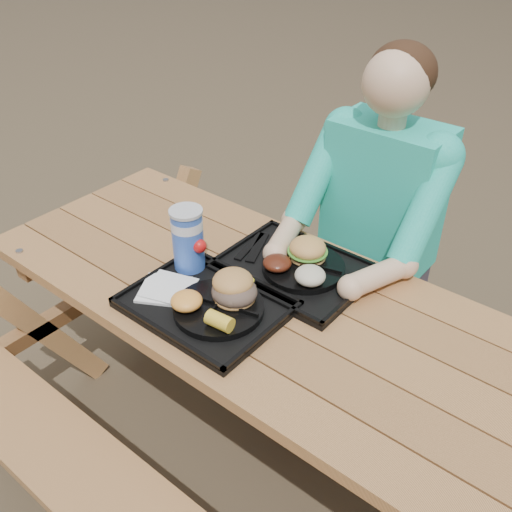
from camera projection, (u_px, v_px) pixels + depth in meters
The scene contains 18 objects.
ground at pixel (256, 447), 2.16m from camera, with size 60.00×60.00×0.00m, color #999999.
picnic_table at pixel (256, 377), 1.95m from camera, with size 1.80×1.49×0.75m, color #999999, non-canonical shape.
tray_near at pixel (206, 305), 1.66m from camera, with size 0.45×0.35×0.02m, color black.
tray_far at pixel (294, 270), 1.80m from camera, with size 0.45×0.35×0.02m, color black.
plate_near at pixel (219, 308), 1.62m from camera, with size 0.26×0.26×0.02m, color black.
plate_far at pixel (303, 267), 1.78m from camera, with size 0.26×0.26×0.02m, color black.
napkin_stack at pixel (164, 289), 1.70m from camera, with size 0.14×0.14×0.02m, color white.
soda_cup at pixel (188, 240), 1.75m from camera, with size 0.10×0.10×0.20m, color #1845B5.
condiment_bbq at pixel (236, 276), 1.74m from camera, with size 0.05×0.05×0.03m, color black.
condiment_mustard at pixel (248, 284), 1.71m from camera, with size 0.05×0.05×0.03m, color yellow.
sandwich at pixel (234, 281), 1.60m from camera, with size 0.12×0.12×0.13m, color #C68846, non-canonical shape.
mac_cheese at pixel (186, 301), 1.60m from camera, with size 0.09×0.09×0.05m, color #FFAC43.
corn_cob at pixel (220, 321), 1.53m from camera, with size 0.07×0.07×0.04m, color yellow, non-canonical shape.
cutlery_far at pixel (257, 247), 1.89m from camera, with size 0.03×0.18×0.01m, color black.
burger at pixel (308, 244), 1.78m from camera, with size 0.12×0.12×0.11m, color #D3944A, non-canonical shape.
baked_beans at pixel (277, 263), 1.75m from camera, with size 0.09×0.09×0.04m, color #4F1D0F.
potato_salad at pixel (310, 276), 1.69m from camera, with size 0.09×0.09×0.05m, color beige.
diner at pixel (373, 252), 2.10m from camera, with size 0.48×0.84×1.28m, color #19B19C, non-canonical shape.
Camera 1 is at (0.86, -1.06, 1.82)m, focal length 40.00 mm.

